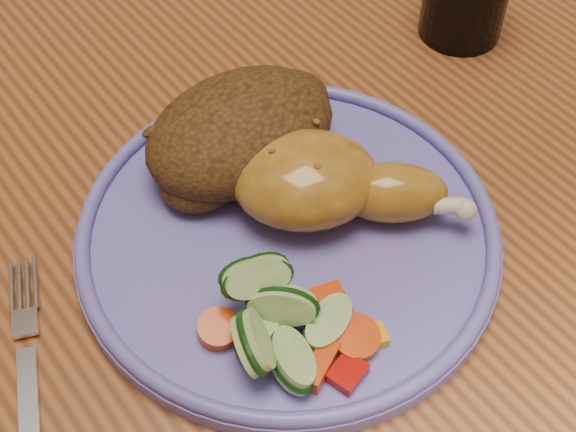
{
  "coord_description": "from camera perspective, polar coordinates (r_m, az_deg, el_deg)",
  "views": [
    {
      "loc": [
        -0.25,
        -0.32,
        1.18
      ],
      "look_at": [
        -0.05,
        -0.06,
        0.78
      ],
      "focal_mm": 50.0,
      "sensor_mm": 36.0,
      "label": 1
    }
  ],
  "objects": [
    {
      "name": "vegetable_pile",
      "position": [
        0.47,
        -0.52,
        -7.37
      ],
      "size": [
        0.1,
        0.11,
        0.05
      ],
      "color": "#A50A05",
      "rests_on": "plate"
    },
    {
      "name": "fork",
      "position": [
        0.5,
        -18.01,
        -11.55
      ],
      "size": [
        0.07,
        0.14,
        0.0
      ],
      "color": "silver",
      "rests_on": "dining_table"
    },
    {
      "name": "dining_table",
      "position": [
        0.65,
        0.29,
        -0.45
      ],
      "size": [
        0.9,
        1.4,
        0.75
      ],
      "color": "brown",
      "rests_on": "ground"
    },
    {
      "name": "plate",
      "position": [
        0.53,
        0.0,
        -1.42
      ],
      "size": [
        0.28,
        0.28,
        0.01
      ],
      "primitive_type": "cylinder",
      "color": "#5F58B7",
      "rests_on": "dining_table"
    },
    {
      "name": "plate_rim",
      "position": [
        0.52,
        0.0,
        -0.69
      ],
      "size": [
        0.28,
        0.28,
        0.01
      ],
      "primitive_type": "torus",
      "color": "#5F58B7",
      "rests_on": "plate"
    },
    {
      "name": "chicken_leg",
      "position": [
        0.52,
        2.76,
        2.38
      ],
      "size": [
        0.14,
        0.14,
        0.05
      ],
      "color": "#AD7824",
      "rests_on": "plate"
    },
    {
      "name": "rice_pilaf",
      "position": [
        0.55,
        -3.18,
        6.04
      ],
      "size": [
        0.15,
        0.1,
        0.06
      ],
      "color": "#4B2F12",
      "rests_on": "plate"
    },
    {
      "name": "chair_far",
      "position": [
        1.19,
        -19.02,
        13.45
      ],
      "size": [
        0.42,
        0.42,
        0.91
      ],
      "color": "#4C2D16",
      "rests_on": "ground"
    }
  ]
}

